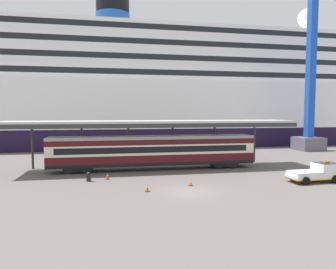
{
  "coord_description": "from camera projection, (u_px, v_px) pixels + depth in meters",
  "views": [
    {
      "loc": [
        -6.46,
        -25.01,
        6.92
      ],
      "look_at": [
        -0.5,
        7.55,
        4.5
      ],
      "focal_mm": 32.0,
      "sensor_mm": 36.0,
      "label": 1
    }
  ],
  "objects": [
    {
      "name": "train_carriage",
      "position": [
        154.0,
        151.0,
        36.31
      ],
      "size": [
        24.64,
        2.81,
        4.11
      ],
      "color": "black",
      "rests_on": "ground"
    },
    {
      "name": "cruise_ship",
      "position": [
        115.0,
        93.0,
        68.92
      ],
      "size": [
        173.6,
        30.34,
        35.3
      ],
      "color": "black",
      "rests_on": "ground"
    },
    {
      "name": "traffic_cone_far",
      "position": [
        147.0,
        188.0,
        26.28
      ],
      "size": [
        0.36,
        0.36,
        0.7
      ],
      "color": "black",
      "rests_on": "ground"
    },
    {
      "name": "service_truck",
      "position": [
        318.0,
        172.0,
        29.99
      ],
      "size": [
        5.28,
        2.43,
        2.02
      ],
      "color": "white",
      "rests_on": "ground"
    },
    {
      "name": "traffic_cone_mid",
      "position": [
        191.0,
        182.0,
        28.41
      ],
      "size": [
        0.36,
        0.36,
        0.65
      ],
      "color": "black",
      "rests_on": "ground"
    },
    {
      "name": "traffic_cone_near",
      "position": [
        108.0,
        176.0,
        31.09
      ],
      "size": [
        0.36,
        0.36,
        0.7
      ],
      "color": "black",
      "rests_on": "ground"
    },
    {
      "name": "ground_plane",
      "position": [
        189.0,
        192.0,
        26.2
      ],
      "size": [
        400.0,
        400.0,
        0.0
      ],
      "primitive_type": "plane",
      "color": "#645D59"
    },
    {
      "name": "quay_bollard",
      "position": [
        89.0,
        176.0,
        30.15
      ],
      "size": [
        0.48,
        0.48,
        0.96
      ],
      "color": "black",
      "rests_on": "ground"
    },
    {
      "name": "dockside_crane",
      "position": [
        314.0,
        40.0,
        53.93
      ],
      "size": [
        11.44,
        4.4,
        62.58
      ],
      "color": "#595960",
      "rests_on": "ground"
    },
    {
      "name": "platform_canopy",
      "position": [
        153.0,
        123.0,
        36.51
      ],
      "size": [
        35.02,
        5.75,
        5.94
      ],
      "color": "#BDBDBD",
      "rests_on": "ground"
    }
  ]
}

